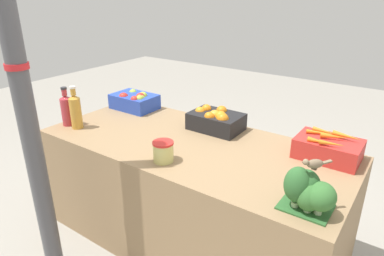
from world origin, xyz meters
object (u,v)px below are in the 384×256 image
(pickle_jar, at_px, (163,151))
(apple_crate, at_px, (135,101))
(support_pole, at_px, (21,90))
(juice_bottle_ruby, at_px, (67,109))
(sparrow_bird, at_px, (314,164))
(juice_bottle_amber, at_px, (76,111))
(carrot_crate, at_px, (328,148))
(orange_crate, at_px, (216,120))
(broccoli_pile, at_px, (308,190))

(pickle_jar, bearing_deg, apple_crate, 143.48)
(support_pole, bearing_deg, apple_crate, 104.41)
(juice_bottle_ruby, relative_size, sparrow_bird, 2.64)
(juice_bottle_amber, distance_m, pickle_jar, 0.81)
(carrot_crate, bearing_deg, orange_crate, -179.74)
(carrot_crate, bearing_deg, pickle_jar, -142.62)
(carrot_crate, height_order, pickle_jar, carrot_crate)
(support_pole, bearing_deg, juice_bottle_ruby, 129.01)
(carrot_crate, height_order, juice_bottle_amber, juice_bottle_amber)
(broccoli_pile, bearing_deg, orange_crate, 145.32)
(orange_crate, relative_size, juice_bottle_ruby, 1.27)
(apple_crate, xyz_separation_m, carrot_crate, (1.51, 0.00, -0.00))
(orange_crate, bearing_deg, broccoli_pile, -34.68)
(orange_crate, xyz_separation_m, broccoli_pile, (0.80, -0.56, 0.03))
(apple_crate, relative_size, pickle_jar, 2.93)
(broccoli_pile, bearing_deg, pickle_jar, -179.38)
(broccoli_pile, xyz_separation_m, juice_bottle_ruby, (-1.71, 0.03, 0.02))
(orange_crate, xyz_separation_m, juice_bottle_amber, (-0.80, -0.53, 0.06))
(orange_crate, distance_m, sparrow_bird, 1.00)
(apple_crate, relative_size, orange_crate, 1.00)
(juice_bottle_ruby, relative_size, juice_bottle_amber, 0.93)
(orange_crate, distance_m, pickle_jar, 0.57)
(juice_bottle_amber, relative_size, pickle_jar, 2.49)
(support_pole, bearing_deg, orange_crate, 64.45)
(carrot_crate, relative_size, juice_bottle_amber, 1.18)
(support_pole, xyz_separation_m, carrot_crate, (1.24, 1.04, -0.38))
(juice_bottle_ruby, distance_m, pickle_jar, 0.91)
(orange_crate, distance_m, carrot_crate, 0.75)
(apple_crate, bearing_deg, pickle_jar, -36.52)
(carrot_crate, xyz_separation_m, pickle_jar, (-0.74, -0.57, -0.00))
(broccoli_pile, bearing_deg, juice_bottle_amber, 179.02)
(support_pole, xyz_separation_m, juice_bottle_amber, (-0.31, 0.50, -0.32))
(support_pole, distance_m, apple_crate, 1.13)
(orange_crate, xyz_separation_m, sparrow_bird, (0.81, -0.56, 0.16))
(support_pole, distance_m, juice_bottle_ruby, 0.73)
(orange_crate, distance_m, broccoli_pile, 0.98)
(broccoli_pile, distance_m, pickle_jar, 0.80)
(sparrow_bird, bearing_deg, pickle_jar, -44.18)
(support_pole, xyz_separation_m, juice_bottle_ruby, (-0.41, 0.50, -0.33))
(support_pole, height_order, broccoli_pile, support_pole)
(apple_crate, distance_m, juice_bottle_amber, 0.53)
(juice_bottle_ruby, distance_m, sparrow_bird, 1.72)
(carrot_crate, distance_m, juice_bottle_ruby, 1.73)
(juice_bottle_ruby, bearing_deg, carrot_crate, 17.88)
(carrot_crate, distance_m, juice_bottle_amber, 1.64)
(apple_crate, xyz_separation_m, juice_bottle_ruby, (-0.14, -0.53, 0.05))
(carrot_crate, xyz_separation_m, sparrow_bird, (0.07, -0.56, 0.17))
(support_pole, distance_m, juice_bottle_amber, 0.67)
(orange_crate, relative_size, carrot_crate, 1.00)
(apple_crate, bearing_deg, support_pole, -75.59)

